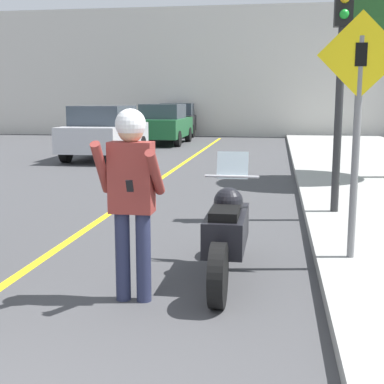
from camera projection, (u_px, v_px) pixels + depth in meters
name	position (u px, v px, depth m)	size (l,w,h in m)	color
road_center_line	(100.00, 219.00, 8.45)	(0.12, 36.00, 0.01)	yellow
building_backdrop	(236.00, 72.00, 27.27)	(28.00, 1.20, 6.45)	beige
motorcycle	(227.00, 232.00, 5.64)	(0.62, 2.26, 1.29)	black
person_biker	(131.00, 184.00, 4.88)	(0.59, 0.49, 1.80)	#282D4C
crossing_sign	(358.00, 113.00, 5.69)	(0.91, 0.08, 2.65)	slate
traffic_light	(342.00, 49.00, 7.96)	(0.26, 0.30, 3.56)	#2D2D30
parked_car_silver	(105.00, 132.00, 17.03)	(1.88, 4.20, 1.68)	black
parked_car_green	(164.00, 124.00, 22.61)	(1.88, 4.20, 1.68)	black
parked_car_black	(180.00, 119.00, 27.73)	(1.88, 4.20, 1.68)	black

